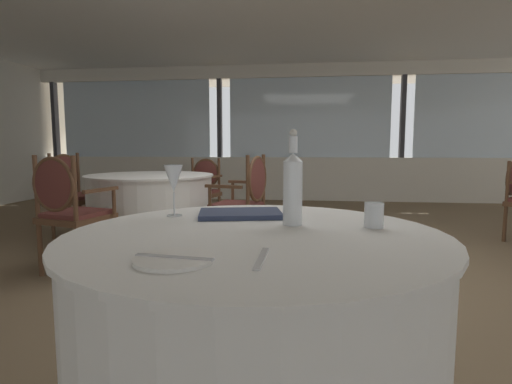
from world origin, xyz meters
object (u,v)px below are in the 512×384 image
(menu_book, at_px, (240,214))
(dining_chair_1_2, at_px, (201,186))
(wine_glass, at_px, (174,180))
(dining_chair_1_0, at_px, (68,205))
(water_tumbler, at_px, (374,215))
(water_bottle, at_px, (293,186))
(dining_chair_1_3, at_px, (73,188))
(side_plate, at_px, (174,259))
(dining_chair_1_1, at_px, (245,197))

(menu_book, distance_m, dining_chair_1_2, 3.63)
(wine_glass, bearing_deg, menu_book, 6.09)
(menu_book, distance_m, dining_chair_1_0, 2.12)
(wine_glass, height_order, dining_chair_1_2, wine_glass)
(menu_book, relative_size, dining_chair_1_2, 0.37)
(wine_glass, height_order, water_tumbler, wine_glass)
(dining_chair_1_2, bearing_deg, water_bottle, 34.45)
(menu_book, height_order, dining_chair_1_3, dining_chair_1_3)
(side_plate, relative_size, wine_glass, 0.95)
(menu_book, distance_m, dining_chair_1_3, 3.61)
(dining_chair_1_0, xyz_separation_m, dining_chair_1_1, (1.33, 0.78, -0.01))
(menu_book, bearing_deg, water_bottle, -47.66)
(wine_glass, bearing_deg, water_tumbler, -10.38)
(menu_book, distance_m, dining_chair_1_1, 2.16)
(side_plate, height_order, dining_chair_1_3, dining_chair_1_3)
(water_bottle, relative_size, dining_chair_1_2, 0.39)
(water_bottle, distance_m, wine_glass, 0.51)
(wine_glass, relative_size, menu_book, 0.63)
(wine_glass, relative_size, dining_chair_1_0, 0.22)
(water_tumbler, xyz_separation_m, dining_chair_1_3, (-2.92, 2.85, -0.23))
(water_bottle, relative_size, dining_chair_1_0, 0.36)
(menu_book, relative_size, dining_chair_1_0, 0.34)
(dining_chair_1_1, height_order, dining_chair_1_3, dining_chair_1_3)
(water_bottle, height_order, menu_book, water_bottle)
(dining_chair_1_2, bearing_deg, dining_chair_1_1, 45.22)
(side_plate, height_order, wine_glass, wine_glass)
(dining_chair_1_0, height_order, dining_chair_1_1, dining_chair_1_0)
(wine_glass, xyz_separation_m, dining_chair_1_3, (-2.14, 2.71, -0.34))
(water_bottle, distance_m, dining_chair_1_1, 2.37)
(water_tumbler, distance_m, menu_book, 0.54)
(water_bottle, relative_size, menu_book, 1.04)
(wine_glass, relative_size, dining_chair_1_2, 0.24)
(water_tumbler, height_order, dining_chair_1_3, dining_chair_1_3)
(water_bottle, distance_m, dining_chair_1_0, 2.41)
(water_tumbler, bearing_deg, wine_glass, 169.62)
(dining_chair_1_0, relative_size, dining_chair_1_3, 1.00)
(water_bottle, bearing_deg, dining_chair_1_2, 109.83)
(side_plate, xyz_separation_m, water_tumbler, (0.57, 0.50, 0.04))
(menu_book, height_order, dining_chair_1_2, dining_chair_1_2)
(dining_chair_1_2, xyz_separation_m, dining_chair_1_3, (-1.33, -0.77, 0.04))
(dining_chair_1_3, bearing_deg, side_plate, -40.27)
(wine_glass, distance_m, dining_chair_1_1, 2.18)
(water_bottle, height_order, dining_chair_1_0, water_bottle)
(side_plate, distance_m, dining_chair_1_1, 2.81)
(wine_glass, height_order, dining_chair_1_0, dining_chair_1_0)
(water_tumbler, relative_size, menu_book, 0.26)
(side_plate, distance_m, menu_book, 0.67)
(water_tumbler, bearing_deg, dining_chair_1_1, 109.36)
(menu_book, xyz_separation_m, dining_chair_1_0, (-1.63, 1.35, -0.19))
(side_plate, height_order, dining_chair_1_2, dining_chair_1_2)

